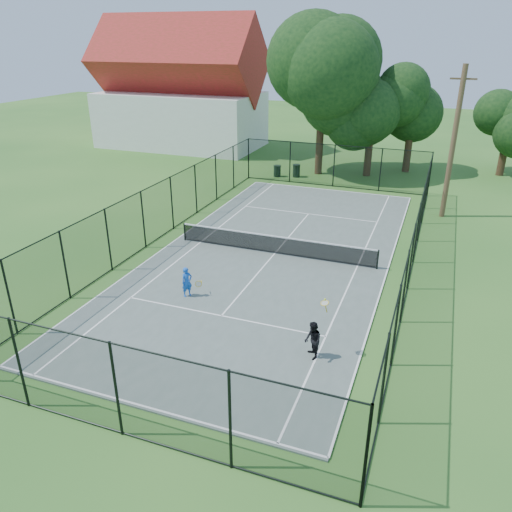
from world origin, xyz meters
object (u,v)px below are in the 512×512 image
(tennis_net, at_px, (275,244))
(player_black, at_px, (313,340))
(trash_bin_left, at_px, (277,171))
(player_blue, at_px, (187,282))
(trash_bin_right, at_px, (296,171))
(utility_pole, at_px, (453,143))

(tennis_net, distance_m, player_black, 8.74)
(trash_bin_left, relative_size, player_black, 0.42)
(trash_bin_left, height_order, player_blue, player_blue)
(trash_bin_left, distance_m, player_black, 23.59)
(tennis_net, height_order, player_blue, player_blue)
(trash_bin_left, height_order, trash_bin_right, trash_bin_right)
(trash_bin_right, distance_m, player_black, 23.52)
(tennis_net, bearing_deg, trash_bin_left, 108.01)
(utility_pole, relative_size, player_blue, 6.76)
(player_blue, bearing_deg, utility_pole, 56.43)
(utility_pole, bearing_deg, player_black, -102.12)
(trash_bin_right, height_order, player_blue, player_blue)
(utility_pole, height_order, player_blue, utility_pole)
(player_blue, height_order, player_black, player_black)
(tennis_net, xyz_separation_m, trash_bin_right, (-3.21, 14.62, -0.09))
(trash_bin_left, height_order, utility_pole, utility_pole)
(trash_bin_left, bearing_deg, player_blue, -82.37)
(trash_bin_right, relative_size, utility_pole, 0.11)
(utility_pole, xyz_separation_m, player_black, (-3.60, -16.78, -3.63))
(player_black, bearing_deg, utility_pole, 77.88)
(tennis_net, xyz_separation_m, player_blue, (-1.99, -5.40, 0.12))
(trash_bin_right, bearing_deg, tennis_net, -77.63)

